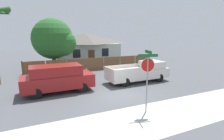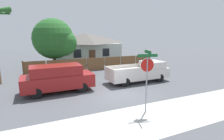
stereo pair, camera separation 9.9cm
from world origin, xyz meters
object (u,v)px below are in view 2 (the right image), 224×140
object	(u,v)px
house	(86,47)
orange_pickup	(140,72)
oak_tree	(56,40)
red_suv	(58,78)
stop_sign	(147,71)

from	to	relation	value
house	orange_pickup	distance (m)	13.12
oak_tree	red_suv	world-z (taller)	oak_tree
oak_tree	red_suv	xyz separation A→B (m)	(-0.90, -7.88, -2.44)
house	orange_pickup	world-z (taller)	house
oak_tree	orange_pickup	world-z (taller)	oak_tree
stop_sign	house	bearing A→B (deg)	99.91
orange_pickup	stop_sign	bearing A→B (deg)	-121.06
orange_pickup	stop_sign	world-z (taller)	stop_sign
house	red_suv	xyz separation A→B (m)	(-5.81, -13.01, -1.18)
oak_tree	orange_pickup	distance (m)	10.23
house	red_suv	distance (m)	14.29
oak_tree	stop_sign	size ratio (longest dim) A/B	1.78
red_suv	stop_sign	bearing A→B (deg)	-55.61
red_suv	orange_pickup	xyz separation A→B (m)	(6.88, 0.00, -0.19)
oak_tree	orange_pickup	size ratio (longest dim) A/B	1.06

